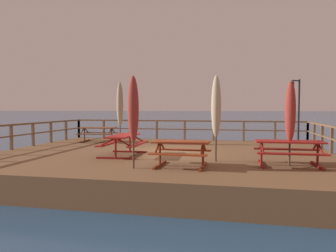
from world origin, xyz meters
name	(u,v)px	position (x,y,z in m)	size (l,w,h in m)	color
ground_plane	(164,172)	(0.00, 0.00, 0.00)	(600.00, 600.00, 0.00)	navy
wooden_deck	(164,162)	(0.00, 0.00, 0.41)	(13.15, 10.72, 0.81)	brown
railing_waterside_far	(185,127)	(0.00, 5.21, 1.55)	(12.95, 0.10, 1.09)	brown
railing_side_left	(23,131)	(-6.43, 0.00, 1.54)	(0.10, 10.52, 1.09)	brown
picnic_table_back_right	(98,131)	(-4.24, 3.10, 1.37)	(1.96, 1.57, 0.78)	brown
picnic_table_mid_right	(181,148)	(1.26, -3.14, 1.36)	(1.71, 1.43, 0.78)	#993819
picnic_table_front_left	(123,140)	(-1.24, -1.31, 1.38)	(1.49, 2.17, 0.78)	maroon
picnic_table_mid_centre	(289,148)	(4.45, -2.31, 1.37)	(2.04, 1.46, 0.78)	maroon
patio_umbrella_tall_back_left	(216,107)	(2.21, -1.98, 2.61)	(0.32, 0.32, 2.83)	#4C3828
patio_umbrella_tall_mid_left	(120,104)	(-2.77, 2.44, 2.76)	(0.32, 0.32, 3.06)	#4C3828
patio_umbrella_tall_front	(133,110)	(-0.05, -3.71, 2.53)	(0.32, 0.32, 2.70)	#4C3828
patio_umbrella_short_front	(290,112)	(4.46, -2.34, 2.45)	(0.32, 0.32, 2.58)	#4C3828
lamp_post_hooked	(296,101)	(5.73, 4.53, 2.93)	(0.56, 0.51, 3.20)	black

